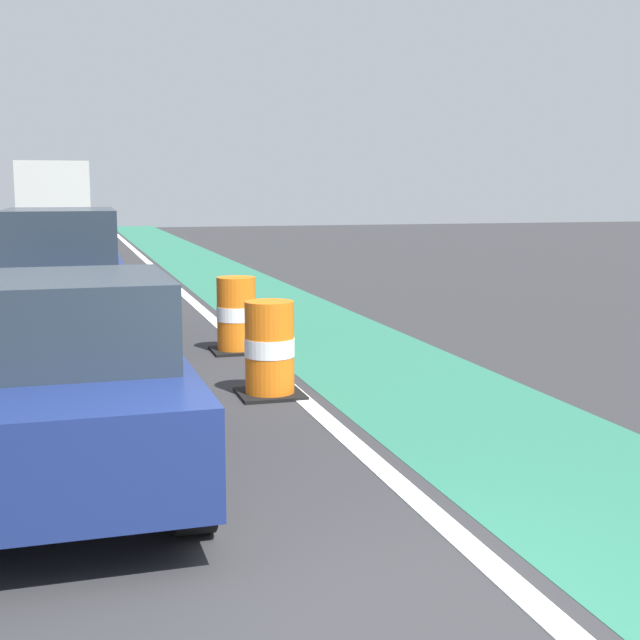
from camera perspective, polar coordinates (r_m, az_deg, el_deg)
ground_plane at (r=5.07m, az=4.08°, el=-19.03°), size 100.00×100.00×0.00m
bike_lane_strip at (r=16.85m, az=-2.40°, el=0.60°), size 2.50×80.00×0.01m
lane_divider_stripe at (r=16.56m, az=-7.45°, el=0.40°), size 0.20×80.00×0.01m
parked_sedan_nearest at (r=7.12m, az=-16.57°, el=-4.05°), size 1.96×4.12×1.70m
parked_suv_second at (r=14.01m, az=-16.54°, el=2.87°), size 2.00×4.64×2.04m
traffic_barrel_front at (r=9.91m, az=-3.32°, el=-1.97°), size 0.73×0.73×1.09m
traffic_barrel_mid at (r=12.62m, az=-5.49°, el=0.29°), size 0.73×0.73×1.09m
delivery_truck_down_block at (r=32.79m, az=-17.12°, el=7.35°), size 2.47×7.64×3.23m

